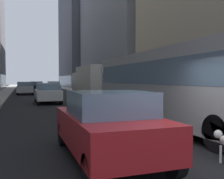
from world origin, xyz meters
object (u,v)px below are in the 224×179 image
object	(u,v)px
box_truck	(93,82)
car_blue_hatchback	(53,87)
car_black_suv	(36,87)
pedestrian_with_handbag	(199,96)
car_silver_sedan	(25,88)
transit_bus	(170,82)
car_red_coupe	(108,125)
car_white_van	(48,93)

from	to	relation	value
box_truck	car_blue_hatchback	bearing A→B (deg)	95.41
car_black_suv	pedestrian_with_handbag	bearing A→B (deg)	-75.97
car_silver_sedan	box_truck	bearing A→B (deg)	-65.56
car_blue_hatchback	pedestrian_with_handbag	bearing A→B (deg)	-80.34
car_blue_hatchback	box_truck	bearing A→B (deg)	-84.59
transit_bus	car_black_suv	xyz separation A→B (m)	(-4.00, 30.40, -0.95)
box_truck	pedestrian_with_handbag	distance (m)	11.07
car_blue_hatchback	car_red_coupe	bearing A→B (deg)	-94.13
car_blue_hatchback	car_silver_sedan	distance (m)	6.07
car_silver_sedan	transit_bus	bearing A→B (deg)	-77.37
car_black_suv	transit_bus	bearing A→B (deg)	-82.50
car_red_coupe	pedestrian_with_handbag	xyz separation A→B (m)	(7.08, 5.77, 0.19)
car_blue_hatchback	car_black_suv	world-z (taller)	same
transit_bus	car_black_suv	world-z (taller)	transit_bus
car_red_coupe	box_truck	xyz separation A→B (m)	(4.00, 16.38, 0.85)
car_blue_hatchback	pedestrian_with_handbag	distance (m)	27.90
car_black_suv	box_truck	size ratio (longest dim) A/B	0.63
car_blue_hatchback	car_silver_sedan	world-z (taller)	same
transit_bus	pedestrian_with_handbag	xyz separation A→B (m)	(3.08, 2.05, -0.76)
car_white_van	box_truck	distance (m)	4.19
pedestrian_with_handbag	car_red_coupe	bearing A→B (deg)	-140.85
transit_bus	car_black_suv	size ratio (longest dim) A/B	2.44
car_white_van	box_truck	xyz separation A→B (m)	(4.00, 0.91, 0.84)
transit_bus	car_black_suv	distance (m)	30.68
pedestrian_with_handbag	box_truck	bearing A→B (deg)	106.20
car_red_coupe	pedestrian_with_handbag	size ratio (longest dim) A/B	2.39
car_white_van	car_silver_sedan	world-z (taller)	same
car_silver_sedan	pedestrian_with_handbag	xyz separation A→B (m)	(8.68, -22.94, 0.19)
car_red_coupe	pedestrian_with_handbag	world-z (taller)	pedestrian_with_handbag
car_black_suv	pedestrian_with_handbag	world-z (taller)	pedestrian_with_handbag
car_red_coupe	car_silver_sedan	bearing A→B (deg)	93.19
car_black_suv	pedestrian_with_handbag	xyz separation A→B (m)	(7.08, -28.35, 0.19)
box_truck	pedestrian_with_handbag	xyz separation A→B (m)	(3.08, -10.61, -0.65)
transit_bus	car_red_coupe	bearing A→B (deg)	-137.14
transit_bus	car_blue_hatchback	distance (m)	29.61
car_white_van	car_black_suv	distance (m)	18.64
car_silver_sedan	box_truck	world-z (taller)	box_truck
car_red_coupe	car_silver_sedan	xyz separation A→B (m)	(-1.60, 28.70, 0.00)
car_blue_hatchback	box_truck	size ratio (longest dim) A/B	0.58
car_white_van	car_silver_sedan	xyz separation A→B (m)	(-1.60, 13.23, -0.00)
car_red_coupe	car_blue_hatchback	xyz separation A→B (m)	(2.40, 33.26, 0.00)
car_white_van	car_black_suv	world-z (taller)	same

